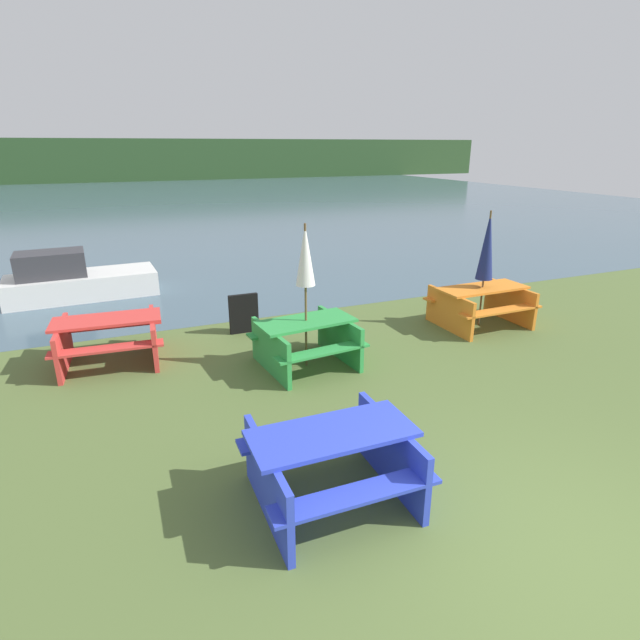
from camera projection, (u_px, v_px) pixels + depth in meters
name	position (u px, v px, depth m)	size (l,w,h in m)	color
ground_plane	(573.00, 567.00, 4.21)	(60.00, 60.00, 0.00)	#516633
water	(159.00, 200.00, 32.23)	(60.00, 50.00, 0.00)	#425B6B
far_treeline	(135.00, 160.00, 48.96)	(80.00, 1.60, 4.00)	#284723
picnic_table_blue	(332.00, 459.00, 4.87)	(1.62, 1.40, 0.78)	blue
picnic_table_green	(306.00, 339.00, 7.93)	(1.64, 1.52, 0.77)	green
picnic_table_orange	(481.00, 302.00, 9.74)	(1.78, 1.40, 0.77)	orange
picnic_table_red	(109.00, 336.00, 8.05)	(1.75, 1.50, 0.75)	red
umbrella_white	(305.00, 256.00, 7.49)	(0.30, 0.30, 2.28)	brown
umbrella_navy	(487.00, 246.00, 9.38)	(0.32, 0.32, 2.23)	brown
boat	(75.00, 280.00, 11.54)	(3.30, 1.46, 1.11)	silver
signboard	(244.00, 314.00, 9.37)	(0.55, 0.08, 0.75)	black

